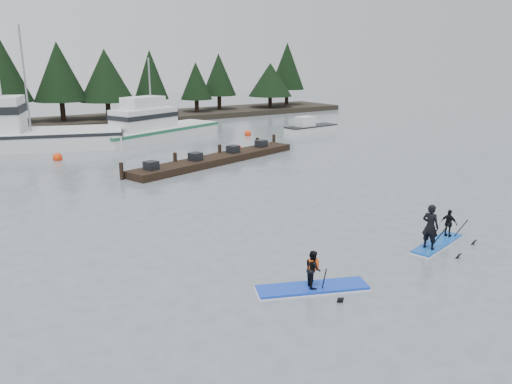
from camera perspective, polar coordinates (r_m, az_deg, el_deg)
ground at (r=17.80m, az=10.99°, el=-7.63°), size 160.00×160.00×0.00m
far_shore at (r=55.12m, az=-21.67°, el=7.33°), size 70.00×8.00×0.60m
treeline at (r=55.15m, az=-21.64°, el=7.02°), size 60.00×4.00×8.00m
fishing_boat_medium at (r=44.07m, az=-11.52°, el=6.66°), size 12.57×7.54×7.54m
skiff at (r=47.20m, az=6.31°, el=7.17°), size 5.51×2.06×0.63m
floating_dock at (r=33.39m, az=-4.39°, el=3.75°), size 13.62×5.36×0.45m
buoy_c at (r=45.10m, az=-0.94°, el=6.49°), size 0.60×0.60×0.60m
buoy_d at (r=37.55m, az=-2.07°, el=4.71°), size 0.59×0.59×0.59m
buoy_b at (r=36.74m, az=-21.71°, el=3.41°), size 0.64×0.64×0.64m
paddleboard_solo at (r=15.31m, az=6.50°, el=-9.88°), size 3.44×2.08×1.76m
paddleboard_duo at (r=19.60m, az=19.95°, el=-4.18°), size 3.08×1.49×2.31m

